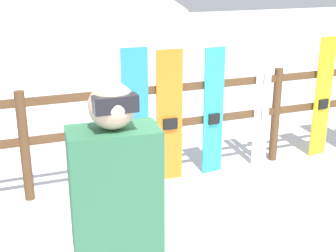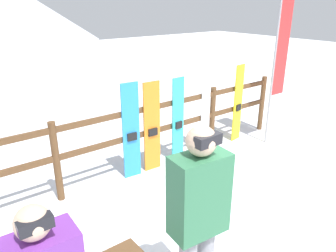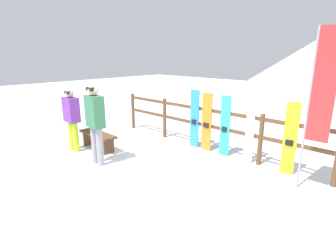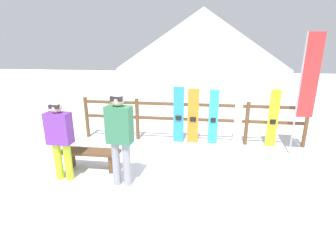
{
  "view_description": "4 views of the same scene",
  "coord_description": "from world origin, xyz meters",
  "views": [
    {
      "loc": [
        -1.68,
        -2.42,
        2.32
      ],
      "look_at": [
        -0.31,
        1.17,
        0.98
      ],
      "focal_mm": 50.0,
      "sensor_mm": 36.0,
      "label": 1
    },
    {
      "loc": [
        -2.68,
        -1.88,
        2.62
      ],
      "look_at": [
        -0.28,
        1.24,
        1.11
      ],
      "focal_mm": 35.0,
      "sensor_mm": 36.0,
      "label": 2
    },
    {
      "loc": [
        3.77,
        -3.19,
        2.39
      ],
      "look_at": [
        -0.25,
        1.02,
        0.8
      ],
      "focal_mm": 28.0,
      "sensor_mm": 36.0,
      "label": 3
    },
    {
      "loc": [
        0.31,
        -4.6,
        2.62
      ],
      "look_at": [
        -0.47,
        1.15,
        0.75
      ],
      "focal_mm": 28.0,
      "sensor_mm": 36.0,
      "label": 4
    }
  ],
  "objects": [
    {
      "name": "ground_plane",
      "position": [
        0.0,
        0.0,
        0.0
      ],
      "size": [
        40.0,
        40.0,
        0.0
      ],
      "primitive_type": "plane",
      "color": "white"
    },
    {
      "name": "fence",
      "position": [
        -0.0,
        2.17,
        0.7
      ],
      "size": [
        5.99,
        0.1,
        1.16
      ],
      "color": "brown",
      "rests_on": "ground"
    },
    {
      "name": "person_plaid_green",
      "position": [
        -1.16,
        -0.3,
        1.04
      ],
      "size": [
        0.48,
        0.29,
        1.79
      ],
      "color": "gray",
      "rests_on": "ground"
    },
    {
      "name": "snowboard_blue",
      "position": [
        -0.32,
        2.11,
        0.76
      ],
      "size": [
        0.28,
        0.07,
        1.52
      ],
      "color": "#288CE0",
      "rests_on": "ground"
    },
    {
      "name": "snowboard_orange",
      "position": [
        0.06,
        2.11,
        0.74
      ],
      "size": [
        0.3,
        0.06,
        1.48
      ],
      "color": "orange",
      "rests_on": "ground"
    },
    {
      "name": "snowboard_cyan",
      "position": [
        0.6,
        2.11,
        0.73
      ],
      "size": [
        0.25,
        0.07,
        1.47
      ],
      "color": "#2DBFCC",
      "rests_on": "ground"
    },
    {
      "name": "ski_pair_white",
      "position": [
        1.23,
        2.11,
        0.84
      ],
      "size": [
        0.19,
        0.02,
        1.68
      ],
      "color": "white",
      "rests_on": "ground"
    },
    {
      "name": "snowboard_yellow",
      "position": [
        2.1,
        2.11,
        0.75
      ],
      "size": [
        0.26,
        0.09,
        1.51
      ],
      "color": "yellow",
      "rests_on": "ground"
    },
    {
      "name": "rental_flag",
      "position": [
        2.59,
        1.65,
        1.72
      ],
      "size": [
        0.4,
        0.04,
        2.84
      ],
      "color": "#99999E",
      "rests_on": "ground"
    }
  ]
}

